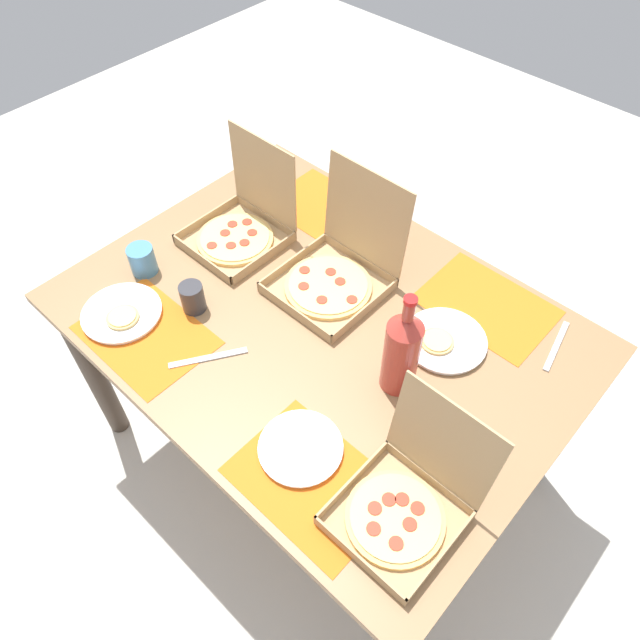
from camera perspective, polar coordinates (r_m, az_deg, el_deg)
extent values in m
plane|color=beige|center=(2.30, 0.00, -12.06)|extent=(6.00, 6.00, 0.00)
cylinder|color=#3F3328|center=(2.19, -20.81, -4.58)|extent=(0.07, 0.07, 0.72)
cylinder|color=#3F3328|center=(2.49, -3.66, 7.79)|extent=(0.07, 0.07, 0.72)
cylinder|color=#3F3328|center=(2.09, 22.05, -8.98)|extent=(0.07, 0.07, 0.72)
cube|color=#936D47|center=(1.69, 0.00, -0.33)|extent=(1.39, 1.03, 0.03)
cube|color=orange|center=(1.71, -16.23, -1.39)|extent=(0.36, 0.26, 0.00)
cube|color=orange|center=(1.42, -0.74, -15.08)|extent=(0.36, 0.26, 0.00)
cube|color=orange|center=(2.01, 0.51, 10.57)|extent=(0.36, 0.26, 0.00)
cube|color=orange|center=(1.77, 15.60, 1.37)|extent=(0.36, 0.26, 0.00)
cube|color=tan|center=(1.75, 0.77, 3.02)|extent=(0.29, 0.29, 0.01)
cube|color=tan|center=(1.81, -2.58, 5.67)|extent=(0.01, 0.29, 0.03)
cube|color=tan|center=(1.68, 4.38, 1.01)|extent=(0.01, 0.29, 0.03)
cube|color=tan|center=(1.67, -2.52, 0.81)|extent=(0.29, 0.01, 0.03)
cube|color=tan|center=(1.81, 3.82, 5.83)|extent=(0.29, 0.01, 0.03)
cylinder|color=#E0B76B|center=(1.74, 0.77, 3.23)|extent=(0.26, 0.26, 0.01)
cylinder|color=#EFD67F|center=(1.74, 0.78, 3.41)|extent=(0.23, 0.23, 0.00)
cylinder|color=red|center=(1.70, 3.06, 1.96)|extent=(0.03, 0.03, 0.00)
cylinder|color=red|center=(1.74, 1.93, 3.70)|extent=(0.03, 0.03, 0.00)
cylinder|color=red|center=(1.77, 1.02, 4.61)|extent=(0.03, 0.03, 0.00)
cylinder|color=red|center=(1.77, -1.49, 4.78)|extent=(0.03, 0.03, 0.00)
cylinder|color=red|center=(1.73, -1.57, 3.24)|extent=(0.03, 0.03, 0.00)
cylinder|color=red|center=(1.69, 0.18, 1.94)|extent=(0.03, 0.03, 0.00)
cube|color=tan|center=(1.71, 4.42, 9.90)|extent=(0.29, 0.03, 0.29)
cube|color=tan|center=(1.91, -8.06, 7.44)|extent=(0.27, 0.27, 0.01)
cube|color=tan|center=(1.98, -10.72, 9.55)|extent=(0.01, 0.27, 0.03)
cube|color=tan|center=(1.82, -5.32, 5.97)|extent=(0.01, 0.27, 0.03)
cube|color=tan|center=(1.84, -11.19, 5.72)|extent=(0.27, 0.01, 0.03)
cube|color=tan|center=(1.96, -5.20, 9.81)|extent=(0.27, 0.01, 0.03)
cylinder|color=#E0B76B|center=(1.90, -8.09, 7.64)|extent=(0.24, 0.24, 0.01)
cylinder|color=#EFD67F|center=(1.90, -8.12, 7.82)|extent=(0.22, 0.22, 0.00)
cylinder|color=red|center=(1.87, -7.21, 7.32)|extent=(0.03, 0.03, 0.00)
cylinder|color=red|center=(1.90, -6.48, 8.28)|extent=(0.03, 0.03, 0.00)
cylinder|color=red|center=(1.94, -6.97, 9.26)|extent=(0.03, 0.03, 0.00)
cylinder|color=red|center=(1.94, -8.34, 9.03)|extent=(0.03, 0.03, 0.00)
cylinder|color=red|center=(1.91, -9.03, 8.20)|extent=(0.03, 0.03, 0.00)
cylinder|color=red|center=(1.88, -10.27, 7.00)|extent=(0.03, 0.03, 0.00)
cylinder|color=red|center=(1.87, -8.49, 7.04)|extent=(0.03, 0.03, 0.00)
cube|color=tan|center=(1.87, -5.42, 13.41)|extent=(0.27, 0.01, 0.27)
cube|color=tan|center=(1.39, 7.11, -18.35)|extent=(0.25, 0.25, 0.01)
cube|color=tan|center=(1.40, 3.12, -15.00)|extent=(0.01, 0.25, 0.03)
cube|color=tan|center=(1.36, 11.52, -21.13)|extent=(0.01, 0.25, 0.03)
cube|color=tan|center=(1.33, 3.70, -21.76)|extent=(0.25, 0.01, 0.03)
cube|color=tan|center=(1.42, 10.33, -14.55)|extent=(0.25, 0.01, 0.03)
cylinder|color=#E0B76B|center=(1.38, 7.15, -18.21)|extent=(0.22, 0.22, 0.01)
cylinder|color=#EFD67F|center=(1.37, 7.18, -18.09)|extent=(0.20, 0.20, 0.00)
cylinder|color=red|center=(1.37, 8.55, -18.68)|extent=(0.03, 0.03, 0.00)
cylinder|color=red|center=(1.38, 9.28, -17.28)|extent=(0.03, 0.03, 0.00)
cylinder|color=red|center=(1.39, 7.84, -16.56)|extent=(0.03, 0.03, 0.00)
cylinder|color=red|center=(1.38, 6.58, -16.61)|extent=(0.03, 0.03, 0.00)
cylinder|color=red|center=(1.37, 5.24, -17.42)|extent=(0.03, 0.03, 0.00)
cylinder|color=red|center=(1.35, 5.13, -19.19)|extent=(0.03, 0.03, 0.00)
cylinder|color=red|center=(1.35, 7.26, -20.35)|extent=(0.03, 0.03, 0.00)
cube|color=tan|center=(1.30, 11.69, -11.35)|extent=(0.25, 0.04, 0.25)
cylinder|color=white|center=(1.45, -1.86, -12.16)|extent=(0.19, 0.19, 0.01)
cylinder|color=white|center=(1.44, -1.86, -12.01)|extent=(0.20, 0.20, 0.01)
cylinder|color=white|center=(1.77, -18.33, 0.53)|extent=(0.22, 0.22, 0.01)
cylinder|color=white|center=(1.77, -18.39, 0.70)|extent=(0.22, 0.22, 0.01)
cylinder|color=#E0B76B|center=(1.74, -18.28, 0.23)|extent=(0.09, 0.09, 0.01)
cylinder|color=#EFD67F|center=(1.74, -18.33, 0.35)|extent=(0.08, 0.08, 0.00)
cylinder|color=white|center=(1.66, 11.79, -2.01)|extent=(0.22, 0.22, 0.01)
cylinder|color=white|center=(1.65, 11.83, -1.84)|extent=(0.23, 0.23, 0.01)
cylinder|color=#E0B76B|center=(1.63, 11.07, -2.01)|extent=(0.09, 0.09, 0.01)
cylinder|color=#EFD67F|center=(1.63, 11.11, -1.88)|extent=(0.08, 0.08, 0.00)
cylinder|color=#B2382D|center=(1.47, 7.70, -3.49)|extent=(0.09, 0.09, 0.22)
cone|color=#B2382D|center=(1.37, 8.25, -0.32)|extent=(0.09, 0.09, 0.04)
cylinder|color=#B2382D|center=(1.34, 8.47, 0.91)|extent=(0.03, 0.03, 0.06)
cylinder|color=red|center=(1.31, 8.63, 1.87)|extent=(0.03, 0.03, 0.01)
cylinder|color=#333338|center=(1.71, -12.05, 2.10)|extent=(0.07, 0.07, 0.09)
cylinder|color=teal|center=(1.85, -16.57, 5.51)|extent=(0.08, 0.08, 0.09)
cylinder|color=white|center=(1.50, 10.99, -9.24)|extent=(0.08, 0.08, 0.04)
cube|color=#B7B7BC|center=(1.62, -10.59, -3.57)|extent=(0.13, 0.19, 0.00)
cube|color=#B7B7BC|center=(1.74, 21.59, -2.29)|extent=(0.05, 0.19, 0.00)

